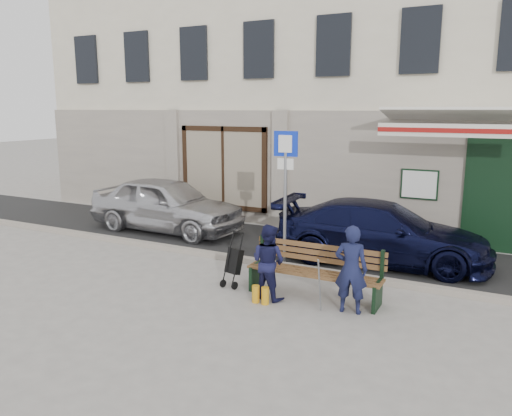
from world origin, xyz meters
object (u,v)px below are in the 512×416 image
Objects in this scene: car_navy at (381,232)px; woman at (268,262)px; stroller at (234,262)px; car_silver at (166,204)px; man at (351,269)px; bench at (312,272)px; parking_sign at (285,175)px.

car_navy is 3.42× the size of woman.
car_navy is 3.42m from stroller.
car_silver reaches higher than man.
car_silver is 5.87m from bench.
man reaches higher than car_navy.
parking_sign is at bearing 127.52° from bench.
car_silver is 4.28× the size of stroller.
parking_sign reaches higher than woman.
stroller is (3.69, -2.83, -0.29)m from car_silver.
parking_sign reaches higher than bench.
parking_sign is at bearing -63.05° from woman.
parking_sign is 2.46m from bench.
bench is (-0.60, -2.59, -0.20)m from car_navy.
parking_sign is 2.24m from stroller.
car_silver reaches higher than woman.
bench is 1.65× the size of man.
woman is 1.32× the size of stroller.
car_silver is 1.79× the size of bench.
car_silver reaches higher than car_navy.
bench is at bearing -54.56° from parking_sign.
car_silver is at bearing -23.50° from woman.
bench is at bearing -29.94° from man.
parking_sign is at bearing 115.62° from car_navy.
car_navy is 2.93m from man.
car_silver is at bearing 161.79° from parking_sign.
woman is (0.56, -1.97, -1.23)m from parking_sign.
stroller is at bearing -125.95° from car_silver.
stroller is (-2.10, -2.68, -0.21)m from car_navy.
bench is 1.81× the size of woman.
car_navy is 3.23m from woman.
car_silver is 2.96× the size of man.
stroller is at bearing -176.23° from bench.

